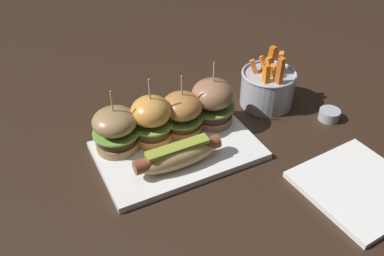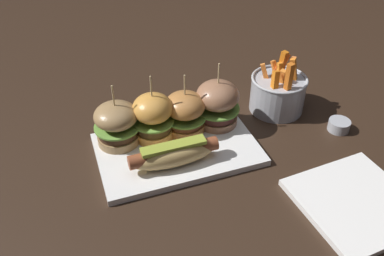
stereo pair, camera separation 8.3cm
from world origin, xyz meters
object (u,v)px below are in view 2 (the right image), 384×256
Objects in this scene: fries_bucket at (278,92)px; sauce_ramekin at (339,125)px; platter_main at (177,149)px; slider_far_right at (217,103)px; slider_center_right at (185,112)px; side_plate at (356,202)px; slider_center_left at (153,116)px; slider_far_left at (117,123)px; hot_dog at (174,154)px.

fries_bucket reaches higher than sauce_ramekin.
slider_far_right reaches higher than platter_main.
slider_center_right reaches higher than side_plate.
slider_far_right is at bearing 1.20° from slider_center_left.
platter_main is 0.13m from slider_far_right.
slider_center_left is at bearing -179.26° from slider_center_right.
platter_main is at bearing -54.43° from slider_center_left.
fries_bucket is at bearing 126.78° from sauce_ramekin.
slider_far_left reaches higher than side_plate.
hot_dog is at bearing -142.67° from slider_far_right.
slider_center_left reaches higher than slider_center_right.
side_plate is (0.22, -0.30, -0.05)m from slider_center_right.
fries_bucket is at bearing 7.22° from slider_far_right.
slider_far_left is (-0.11, 0.06, 0.05)m from platter_main.
slider_far_right is (0.22, -0.01, 0.01)m from slider_far_left.
slider_center_right is 0.93× the size of slider_far_right.
slider_center_left is 1.01× the size of slider_far_right.
slider_center_left reaches higher than slider_far_left.
fries_bucket is at bearing 4.39° from slider_center_left.
hot_dog is 0.34m from side_plate.
slider_far_left and slider_center_right have the same top height.
hot_dog is at bearing -50.55° from slider_far_left.
hot_dog reaches higher than platter_main.
hot_dog is at bearing -114.23° from platter_main.
fries_bucket is 0.32m from side_plate.
sauce_ramekin is (0.36, -0.05, 0.01)m from platter_main.
slider_far_left is 0.22m from slider_far_right.
hot_dog is 0.11m from slider_center_right.
sauce_ramekin is at bearing -13.85° from slider_center_left.
slider_far_right is (0.14, 0.00, -0.00)m from slider_center_left.
side_plate is (0.26, -0.25, -0.00)m from platter_main.
slider_far_right is at bearing 1.62° from slider_center_right.
slider_center_right is (0.07, 0.00, -0.01)m from slider_center_left.
slider_center_left and slider_far_right have the same top height.
slider_far_left is 2.87× the size of sauce_ramekin.
sauce_ramekin is (0.09, -0.12, -0.03)m from fries_bucket.
slider_far_left is at bearing 140.28° from side_plate.
platter_main is 1.64× the size of side_plate.
slider_center_left reaches higher than sauce_ramekin.
slider_far_left is at bearing -177.87° from fries_bucket.
hot_dog is at bearing 144.59° from side_plate.
platter_main is at bearing -154.66° from slider_far_right.
slider_center_left is at bearing -178.80° from slider_far_right.
slider_center_left is 0.07m from slider_center_right.
slider_center_right is (0.06, 0.10, 0.02)m from hot_dog.
slider_far_right is (0.07, 0.00, 0.01)m from slider_center_right.
fries_bucket is (0.27, 0.07, 0.04)m from platter_main.
side_plate is (0.37, -0.30, -0.05)m from slider_far_left.
slider_far_left is at bearing 167.19° from sauce_ramekin.
slider_center_left is 1.09× the size of slider_center_right.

